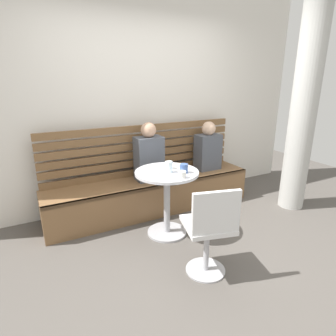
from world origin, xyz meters
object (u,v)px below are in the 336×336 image
object	(u,v)px
booth_bench	(152,195)
cup_glass_short	(169,165)
person_adult	(149,155)
cup_espresso_small	(180,166)
cup_ceramic_white	(182,175)
cafe_table	(167,191)
person_child_left	(208,148)
cup_mug_blue	(184,168)
white_chair	(210,229)
plate_small	(152,172)
cup_glass_tall	(169,167)

from	to	relation	value
booth_bench	cup_glass_short	world-z (taller)	cup_glass_short
person_adult	cup_espresso_small	distance (m)	0.61
person_adult	cup_ceramic_white	world-z (taller)	person_adult
cafe_table	cup_glass_short	size ratio (longest dim) A/B	9.25
person_child_left	cup_mug_blue	xyz separation A→B (m)	(-0.84, -0.76, 0.05)
cafe_table	cup_glass_short	xyz separation A→B (m)	(0.06, 0.08, 0.26)
booth_bench	cup_mug_blue	world-z (taller)	cup_mug_blue
cup_glass_short	cup_mug_blue	size ratio (longest dim) A/B	0.84
white_chair	plate_small	bearing A→B (deg)	100.12
person_adult	cup_glass_short	size ratio (longest dim) A/B	9.16
booth_bench	plate_small	xyz separation A→B (m)	(-0.26, -0.58, 0.52)
person_adult	plate_small	size ratio (longest dim) A/B	4.31
white_chair	plate_small	distance (m)	0.90
cup_espresso_small	plate_small	size ratio (longest dim) A/B	0.33
booth_bench	cup_espresso_small	world-z (taller)	cup_espresso_small
white_chair	cup_ceramic_white	bearing A→B (deg)	85.31
cup_glass_short	cup_glass_tall	size ratio (longest dim) A/B	0.67
person_adult	cup_ceramic_white	bearing A→B (deg)	-91.99
white_chair	person_adult	distance (m)	1.46
plate_small	cup_glass_short	bearing A→B (deg)	11.94
cup_espresso_small	cup_ceramic_white	distance (m)	0.30
white_chair	cup_glass_tall	size ratio (longest dim) A/B	7.08
cup_ceramic_white	cup_glass_short	bearing A→B (deg)	85.88
cafe_table	white_chair	xyz separation A→B (m)	(-0.01, -0.81, -0.05)
person_child_left	cup_glass_tall	bearing A→B (deg)	-145.17
cafe_table	cup_glass_short	distance (m)	0.28
booth_bench	cup_ceramic_white	xyz separation A→B (m)	(-0.06, -0.86, 0.55)
white_chair	person_adult	size ratio (longest dim) A/B	1.16
booth_bench	white_chair	xyz separation A→B (m)	(-0.11, -1.42, 0.24)
plate_small	person_adult	bearing A→B (deg)	68.99
person_child_left	plate_small	bearing A→B (deg)	-151.99
white_chair	cup_glass_short	size ratio (longest dim) A/B	10.63
cup_espresso_small	cup_glass_short	bearing A→B (deg)	151.11
cup_glass_tall	plate_small	size ratio (longest dim) A/B	0.71
cup_glass_tall	cup_ceramic_white	distance (m)	0.21
cup_glass_tall	cup_glass_short	bearing A→B (deg)	65.22
cup_glass_short	cup_ceramic_white	xyz separation A→B (m)	(-0.02, -0.33, -0.01)
person_adult	person_child_left	world-z (taller)	person_adult
person_adult	plate_small	xyz separation A→B (m)	(-0.23, -0.59, -0.02)
booth_bench	white_chair	world-z (taller)	white_chair
cafe_table	person_adult	bearing A→B (deg)	83.75
cup_espresso_small	cup_ceramic_white	xyz separation A→B (m)	(-0.13, -0.27, 0.01)
person_child_left	cup_mug_blue	size ratio (longest dim) A/B	7.12
booth_bench	person_adult	size ratio (longest dim) A/B	3.68
cup_espresso_small	cup_mug_blue	xyz separation A→B (m)	(-0.03, -0.14, 0.02)
cup_ceramic_white	person_adult	bearing A→B (deg)	88.01
person_adult	cup_ceramic_white	xyz separation A→B (m)	(-0.03, -0.87, 0.01)
booth_bench	plate_small	size ratio (longest dim) A/B	15.88
booth_bench	cup_glass_tall	distance (m)	0.87
cup_glass_short	booth_bench	bearing A→B (deg)	86.05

